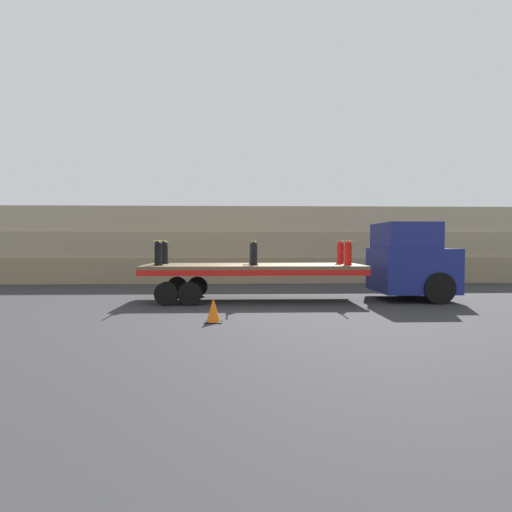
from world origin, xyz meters
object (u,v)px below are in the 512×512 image
at_px(fire_hydrant_black_near_0, 158,253).
at_px(traffic_cone, 213,310).
at_px(fire_hydrant_red_far_2, 340,253).
at_px(fire_hydrant_black_far_0, 164,253).
at_px(fire_hydrant_black_far_1, 253,253).
at_px(fire_hydrant_black_near_1, 254,253).
at_px(fire_hydrant_red_near_2, 348,253).
at_px(truck_cab, 412,262).
at_px(flatbed_trailer, 238,271).

relative_size(fire_hydrant_black_near_0, traffic_cone, 1.34).
height_order(fire_hydrant_black_near_0, fire_hydrant_red_far_2, same).
distance_m(fire_hydrant_black_far_0, fire_hydrant_black_far_1, 3.42).
xyz_separation_m(fire_hydrant_black_near_0, fire_hydrant_black_near_1, (3.42, 0.00, 0.00)).
bearing_deg(fire_hydrant_black_far_0, fire_hydrant_black_near_0, -90.00).
distance_m(fire_hydrant_red_far_2, traffic_cone, 6.80).
relative_size(fire_hydrant_black_near_1, fire_hydrant_red_near_2, 1.00).
xyz_separation_m(fire_hydrant_black_near_1, traffic_cone, (-1.19, -3.64, -1.45)).
bearing_deg(fire_hydrant_red_near_2, traffic_cone, -141.75).
bearing_deg(truck_cab, fire_hydrant_black_near_0, -176.57).
relative_size(fire_hydrant_black_near_0, fire_hydrant_red_near_2, 1.00).
height_order(fire_hydrant_black_far_1, fire_hydrant_red_far_2, same).
xyz_separation_m(flatbed_trailer, fire_hydrant_black_near_1, (0.57, -0.57, 0.69)).
bearing_deg(fire_hydrant_black_near_0, traffic_cone, -58.52).
height_order(fire_hydrant_black_far_0, fire_hydrant_black_near_1, same).
bearing_deg(truck_cab, fire_hydrant_black_far_0, 176.57).
bearing_deg(truck_cab, flatbed_trailer, 180.00).
relative_size(flatbed_trailer, fire_hydrant_black_near_0, 9.09).
bearing_deg(traffic_cone, fire_hydrant_red_far_2, 45.97).
height_order(flatbed_trailer, fire_hydrant_black_near_0, fire_hydrant_black_near_0).
height_order(fire_hydrant_black_far_0, traffic_cone, fire_hydrant_black_far_0).
bearing_deg(fire_hydrant_black_far_0, truck_cab, -3.43).
bearing_deg(fire_hydrant_red_far_2, fire_hydrant_red_near_2, -90.00).
bearing_deg(flatbed_trailer, fire_hydrant_black_far_1, 45.08).
xyz_separation_m(fire_hydrant_black_near_0, fire_hydrant_black_far_1, (3.42, 1.14, 0.00)).
distance_m(truck_cab, traffic_cone, 8.45).
xyz_separation_m(fire_hydrant_black_far_0, fire_hydrant_red_far_2, (6.85, 0.00, 0.00)).
bearing_deg(truck_cab, fire_hydrant_black_far_1, 174.63).
xyz_separation_m(fire_hydrant_black_far_0, fire_hydrant_black_near_1, (3.42, -1.14, 0.00)).
relative_size(fire_hydrant_black_far_0, fire_hydrant_red_far_2, 1.00).
bearing_deg(flatbed_trailer, fire_hydrant_red_near_2, -8.11).
height_order(flatbed_trailer, traffic_cone, flatbed_trailer).
bearing_deg(flatbed_trailer, fire_hydrant_red_far_2, 8.11).
relative_size(truck_cab, fire_hydrant_red_far_2, 3.27).
relative_size(fire_hydrant_black_near_1, fire_hydrant_black_far_1, 1.00).
height_order(fire_hydrant_black_far_0, fire_hydrant_red_near_2, same).
distance_m(fire_hydrant_black_near_0, fire_hydrant_red_near_2, 6.85).
height_order(flatbed_trailer, fire_hydrant_red_far_2, fire_hydrant_red_far_2).
relative_size(flatbed_trailer, fire_hydrant_black_far_1, 9.09).
bearing_deg(truck_cab, fire_hydrant_red_near_2, -167.78).
relative_size(fire_hydrant_black_far_1, fire_hydrant_red_near_2, 1.00).
distance_m(truck_cab, fire_hydrant_black_near_1, 6.08).
bearing_deg(fire_hydrant_red_near_2, fire_hydrant_black_far_1, 161.63).
distance_m(fire_hydrant_black_near_0, fire_hydrant_black_near_1, 3.42).
distance_m(flatbed_trailer, fire_hydrant_black_near_1, 1.06).
xyz_separation_m(fire_hydrant_black_near_0, traffic_cone, (2.23, -3.64, -1.45)).
xyz_separation_m(flatbed_trailer, traffic_cone, (-0.63, -4.21, -0.75)).
bearing_deg(traffic_cone, flatbed_trailer, 81.52).
xyz_separation_m(flatbed_trailer, fire_hydrant_black_near_0, (-2.86, -0.57, 0.69)).
bearing_deg(flatbed_trailer, fire_hydrant_black_near_1, -45.08).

